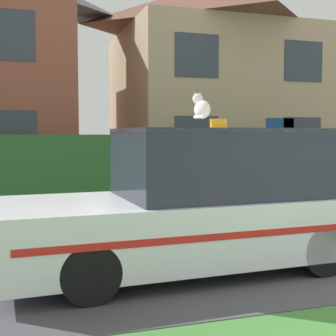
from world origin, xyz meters
TOP-DOWN VIEW (x-y plane):
  - road_strip at (0.00, 3.65)m, footprint 28.00×5.51m
  - garden_hedge at (-1.28, 8.07)m, footprint 15.00×0.62m
  - police_car at (-1.15, 2.41)m, footprint 4.26×1.84m
  - cat at (-1.14, 2.39)m, footprint 0.21×0.36m
  - house_right at (3.81, 13.54)m, footprint 7.01×6.35m

SIDE VIEW (x-z plane):
  - road_strip at x=0.00m, z-range 0.00..0.01m
  - police_car at x=-1.15m, z-range -0.10..1.65m
  - garden_hedge at x=-1.28m, z-range 0.00..1.58m
  - cat at x=-1.14m, z-range 1.74..2.04m
  - house_right at x=3.81m, z-range 0.07..7.19m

